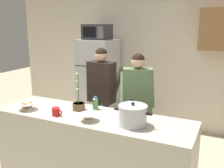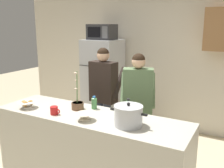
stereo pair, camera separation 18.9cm
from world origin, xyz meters
The scene contains 13 objects.
back_wall_unit centered at (0.24, 2.27, 1.38)m, with size 6.00×0.48×2.60m.
kitchen_island centered at (0.00, 0.00, 0.46)m, with size 2.34×0.68×0.92m, color #BCB7A8.
refrigerator centered at (-0.92, 1.85, 0.83)m, with size 0.64×0.68×1.65m.
microwave centered at (-0.92, 1.83, 1.79)m, with size 0.48×0.37×0.28m.
person_near_pot centered at (-0.35, 0.92, 0.99)m, with size 0.51×0.44×1.60m.
person_by_sink centered at (0.27, 0.79, 0.97)m, with size 0.58×0.54×1.57m.
cooking_pot centered at (0.53, -0.07, 1.03)m, with size 0.41×0.30×0.25m.
coffee_mug centered at (-0.36, -0.18, 0.97)m, with size 0.13×0.09×0.10m.
bread_bowl centered at (-0.81, -0.17, 0.97)m, with size 0.23×0.23×0.10m.
empty_bowl centered at (0.06, -0.16, 0.97)m, with size 0.21×0.21×0.08m.
bottle_near_edge centered at (0.40, 0.21, 1.02)m, with size 0.06×0.06×0.20m.
bottle_mid_counter centered at (-0.06, 0.21, 1.00)m, with size 0.07×0.07×0.16m.
potted_orchid centered at (-0.23, 0.10, 0.98)m, with size 0.15×0.15×0.47m.
Camera 2 is at (1.58, -2.30, 1.94)m, focal length 40.99 mm.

